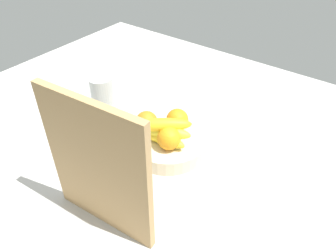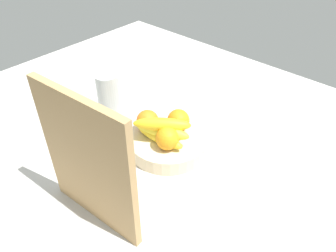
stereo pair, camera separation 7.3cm
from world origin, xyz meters
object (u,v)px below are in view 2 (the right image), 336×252
orange_front_right (148,121)px  orange_front_left (178,120)px  fruit_bowl (168,142)px  banana_bunch (161,130)px  cutting_board (88,164)px  orange_center (167,138)px  thermos_tumbler (109,95)px

orange_front_right → orange_front_left: bearing=-135.8°
fruit_bowl → orange_front_left: 7.62cm
fruit_bowl → orange_front_left: bearing=-90.1°
banana_bunch → orange_front_left: bearing=-89.6°
orange_front_right → cutting_board: 32.50cm
orange_front_left → orange_center: size_ratio=1.00×
fruit_bowl → banana_bunch: bearing=91.0°
thermos_tumbler → orange_center: bearing=172.9°
orange_front_right → thermos_tumbler: size_ratio=0.44×
orange_front_right → cutting_board: cutting_board is taller
fruit_bowl → cutting_board: (-3.91, 30.93, 15.60)cm
banana_bunch → cutting_board: bearing=97.9°
orange_front_left → cutting_board: bearing=96.2°
fruit_bowl → thermos_tumbler: thermos_tumbler is taller
orange_front_right → cutting_board: (-10.78, 29.08, 9.71)cm
orange_center → cutting_board: cutting_board is taller
cutting_board → thermos_tumbler: bearing=-48.9°
orange_front_right → banana_bunch: size_ratio=0.39×
orange_front_left → orange_center: (-3.30, 8.75, 0.00)cm
orange_center → cutting_board: bearing=91.3°
orange_center → cutting_board: size_ratio=0.19×
orange_center → banana_bunch: (3.26, -0.76, 0.70)cm
banana_bunch → fruit_bowl: bearing=-89.0°
cutting_board → orange_front_right: bearing=-74.2°
orange_center → cutting_board: 28.71cm
orange_front_right → thermos_tumbler: thermos_tumbler is taller
orange_front_right → fruit_bowl: bearing=-164.9°
fruit_bowl → orange_front_left: orange_front_left is taller
orange_front_left → fruit_bowl: bearing=89.9°
orange_front_left → orange_front_right: 9.58cm
cutting_board → orange_front_left: bearing=-88.3°
orange_front_left → banana_bunch: banana_bunch is taller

